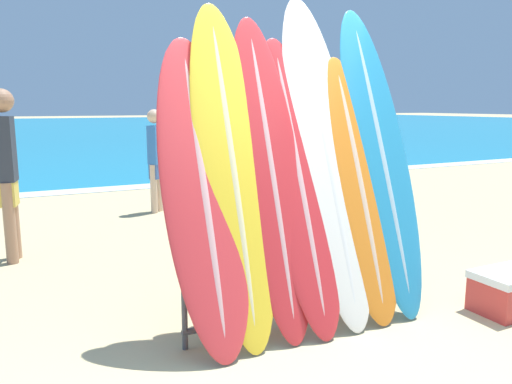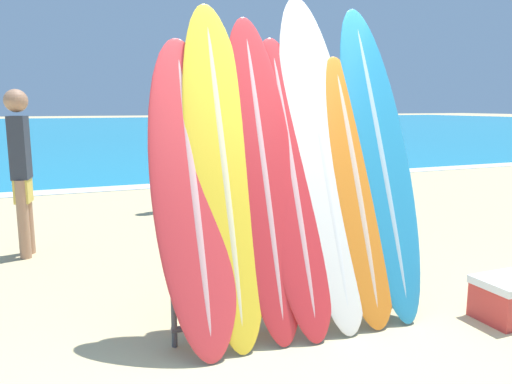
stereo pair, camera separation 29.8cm
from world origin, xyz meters
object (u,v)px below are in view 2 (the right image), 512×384
Objects in this scene: surfboard_slot_3 at (293,182)px; person_near_water at (21,167)px; surfboard_slot_5 at (355,187)px; surfboard_slot_6 at (379,158)px; surfboard_slot_1 at (224,171)px; person_mid_beach at (310,158)px; surfboard_slot_4 at (322,157)px; person_far_left at (172,156)px; surfboard_rack at (297,265)px; surfboard_slot_0 at (193,192)px; surfboard_slot_2 at (263,175)px.

surfboard_slot_3 reaches higher than person_near_water.
surfboard_slot_6 is (0.26, 0.07, 0.20)m from surfboard_slot_5.
surfboard_slot_6 reaches higher than surfboard_slot_1.
person_near_water reaches higher than person_mid_beach.
surfboard_slot_4 is 3.39m from person_near_water.
surfboard_slot_5 is (0.25, -0.10, -0.23)m from surfboard_slot_4.
surfboard_slot_3 is 0.80m from surfboard_slot_6.
surfboard_slot_1 is 2.97m from person_near_water.
surfboard_slot_6 reaches higher than person_far_left.
surfboard_slot_6 is (0.79, 0.04, 0.14)m from surfboard_slot_3.
surfboard_rack is at bearing -176.96° from surfboard_slot_5.
surfboard_rack is at bearing -10.81° from person_mid_beach.
surfboard_rack is 0.88× the size of surfboard_slot_3.
person_mid_beach is at bearing 62.77° from surfboard_slot_4.
surfboard_slot_5 is (0.52, -0.03, -0.06)m from surfboard_slot_3.
surfboard_slot_6 is at bearing 0.87° from surfboard_slot_1.
surfboard_slot_1 reaches higher than surfboard_rack.
surfboard_slot_4 is 0.35m from surfboard_slot_5.
person_mid_beach is at bearing 53.60° from surfboard_slot_1.
surfboard_slot_1 is at bearing 177.03° from surfboard_slot_5.
surfboard_slot_4 reaches higher than person_mid_beach.
surfboard_rack is 0.78× the size of surfboard_slot_6.
surfboard_slot_4 is 1.59× the size of person_far_left.
surfboard_rack is 0.83m from surfboard_slot_4.
surfboard_slot_0 reaches higher than person_far_left.
surfboard_slot_2 reaches higher than person_near_water.
surfboard_rack is at bearing -8.55° from surfboard_slot_1.
surfboard_slot_6 is 1.55× the size of person_far_left.
surfboard_slot_6 reaches higher than surfboard_slot_5.
person_far_left is at bearing 98.91° from surfboard_slot_6.
surfboard_slot_3 is at bearing 47.15° from person_near_water.
surfboard_rack is at bearing -172.52° from surfboard_slot_6.
surfboard_slot_6 is at bearing 7.48° from surfboard_rack.
surfboard_slot_0 is 1.38× the size of person_mid_beach.
surfboard_slot_2 is at bearing 177.44° from surfboard_slot_3.
surfboard_slot_6 reaches higher than surfboard_slot_2.
surfboard_slot_4 is at bearing 2.94° from surfboard_slot_1.
surfboard_slot_0 is at bearing 34.56° from person_far_left.
surfboard_slot_2 is 0.24m from surfboard_slot_3.
surfboard_slot_0 is 1.27m from surfboard_slot_5.
surfboard_slot_5 is at bearing -3.30° from surfboard_slot_2.
surfboard_slot_5 is 3.86m from person_mid_beach.
surfboard_slot_2 is at bearing 2.63° from surfboard_slot_0.
surfboard_slot_6 is 1.59× the size of person_mid_beach.
person_near_water is at bearing -3.71° from person_far_left.
surfboard_slot_5 is 0.83× the size of surfboard_slot_6.
surfboard_slot_4 reaches higher than surfboard_slot_5.
surfboard_slot_3 is at bearing 104.84° from surfboard_rack.
person_far_left reaches higher than surfboard_rack.
surfboard_slot_4 is (0.26, 0.12, 0.78)m from surfboard_rack.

